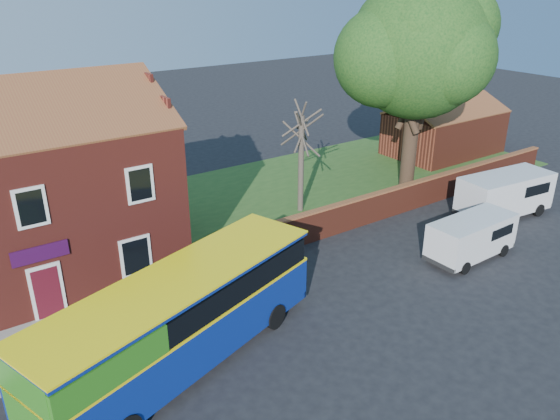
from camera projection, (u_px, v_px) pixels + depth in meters
ground at (318, 353)px, 18.91m from camera, size 120.00×120.00×0.00m
pavement at (65, 339)px, 19.54m from camera, size 18.00×3.50×0.12m
kerb at (79, 365)px, 18.22m from camera, size 18.00×0.15×0.14m
grass_strip at (350, 176)px, 35.52m from camera, size 26.00×12.00×0.04m
shop_building at (13, 203)px, 22.53m from camera, size 12.30×8.13×10.50m
boundary_wall at (421, 193)px, 30.68m from camera, size 22.00×0.38×1.60m
outbuilding at (444, 132)px, 39.61m from camera, size 8.20×5.06×4.17m
bus at (173, 321)px, 17.51m from camera, size 11.03×5.95×3.26m
van_near at (472, 236)px, 24.92m from camera, size 4.47×1.92×1.95m
van_far at (505, 193)px, 29.28m from camera, size 5.49×2.70×2.32m
large_tree at (417, 52)px, 30.94m from camera, size 10.08×7.97×12.29m
bare_tree at (301, 159)px, 29.19m from camera, size 2.20×2.62×5.86m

